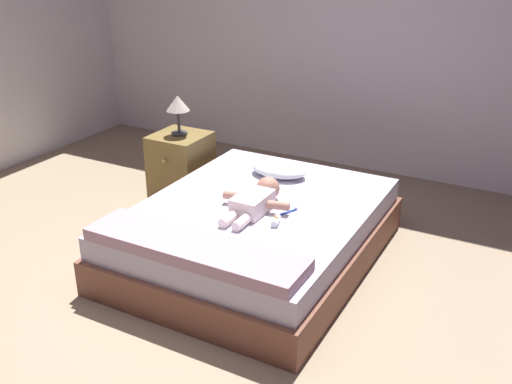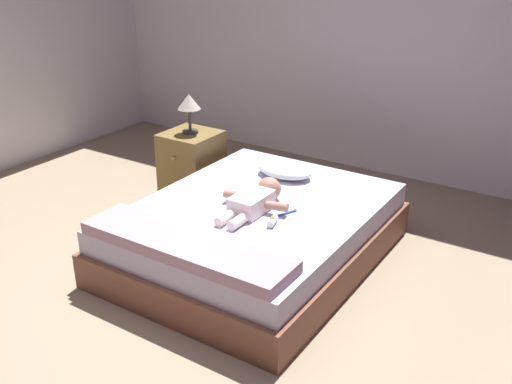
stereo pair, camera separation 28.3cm
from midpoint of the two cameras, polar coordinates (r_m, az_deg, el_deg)
name	(u,v)px [view 1 (the left image)]	position (r m, az deg, el deg)	size (l,w,h in m)	color
ground_plane	(179,332)	(3.44, -9.98, -13.36)	(8.00, 8.00, 0.00)	gray
wall_behind_bed	(367,22)	(5.45, 9.32, 16.10)	(8.00, 0.12, 2.72)	silver
bed	(256,232)	(4.00, -2.03, -4.01)	(1.50, 1.90, 0.40)	brown
pillow	(279,169)	(4.38, 0.43, 2.22)	(0.43, 0.28, 0.10)	white
baby	(256,200)	(3.84, -2.09, -0.79)	(0.49, 0.60, 0.16)	white
toothbrush	(290,211)	(3.81, 1.22, -1.92)	(0.07, 0.14, 0.02)	blue
nightstand	(181,166)	(4.97, -8.95, 2.49)	(0.43, 0.46, 0.56)	brown
lamp	(178,106)	(4.80, -9.35, 8.32)	(0.19, 0.19, 0.33)	#333338
blanket	(194,249)	(3.34, -8.57, -5.55)	(1.35, 0.34, 0.07)	#B08B9E
baby_bottle	(276,220)	(3.65, -0.26, -2.83)	(0.07, 0.12, 0.07)	white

